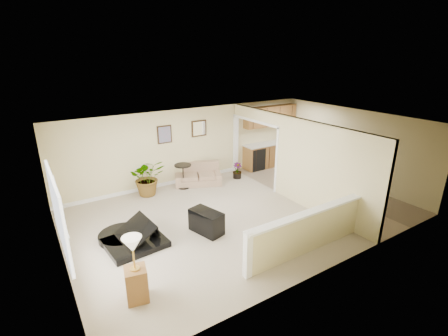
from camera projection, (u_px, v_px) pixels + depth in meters
floor at (242, 213)px, 9.05m from camera, size 9.00×9.00×0.00m
back_wall at (191, 145)px, 11.02m from camera, size 9.00×0.04×2.50m
front_wall at (333, 215)px, 6.25m from camera, size 9.00×0.04×2.50m
left_wall at (56, 213)px, 6.36m from camera, size 0.04×6.00×2.50m
right_wall at (351, 146)px, 10.91m from camera, size 0.04×6.00×2.50m
ceiling at (243, 124)px, 8.21m from camera, size 9.00×6.00×0.04m
kitchen_vinyl at (320, 189)px, 10.64m from camera, size 2.70×6.00×0.01m
interior_partition at (286, 158)px, 9.75m from camera, size 0.18×5.99×2.50m
pony_half_wall at (306, 232)px, 7.09m from camera, size 3.42×0.22×1.00m
left_window at (58, 213)px, 5.90m from camera, size 0.05×2.15×1.45m
wall_art_left at (165, 134)px, 10.35m from camera, size 0.48×0.04×0.58m
wall_mirror at (199, 128)px, 10.96m from camera, size 0.55×0.04×0.55m
kitchen_cabinets at (268, 144)px, 12.55m from camera, size 2.36×0.65×2.33m
piano at (131, 224)px, 7.42m from camera, size 1.58×1.64×1.22m
piano_bench at (206, 222)px, 7.98m from camera, size 0.65×0.94×0.57m
loveseat at (197, 173)px, 11.04m from camera, size 1.87×1.44×0.88m
accent_table at (183, 173)px, 10.56m from camera, size 0.55×0.55×0.80m
palm_plant at (148, 177)px, 10.02m from camera, size 1.20×1.09×1.17m
small_plant at (237, 172)px, 11.48m from camera, size 0.38×0.38×0.57m
lamp_stand at (135, 274)px, 5.69m from camera, size 0.45×0.45×1.28m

